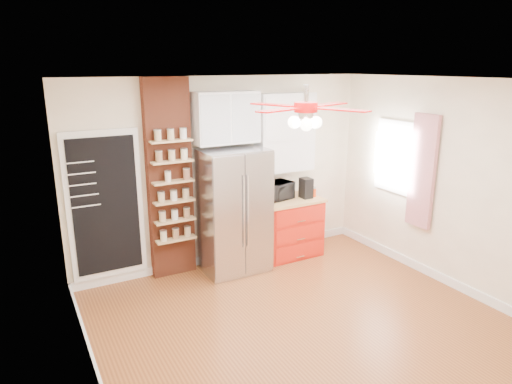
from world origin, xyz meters
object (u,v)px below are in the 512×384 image
red_cabinet (289,227)px  canister_left (313,192)px  ceiling_fan (306,108)px  toaster_oven (276,191)px  pantry_jar_oats (168,177)px  fridge (233,211)px  coffee_maker (306,188)px

red_cabinet → canister_left: bearing=-10.2°
ceiling_fan → toaster_oven: ceiling_fan is taller
canister_left → pantry_jar_oats: (-2.21, 0.14, 0.47)m
fridge → coffee_maker: 1.22m
fridge → ceiling_fan: 2.25m
toaster_oven → canister_left: (0.56, -0.14, -0.06)m
fridge → red_cabinet: bearing=3.0°
fridge → canister_left: bearing=-0.7°
toaster_oven → coffee_maker: size_ratio=1.55×
toaster_oven → ceiling_fan: bearing=-125.2°
coffee_maker → ceiling_fan: bearing=-125.7°
red_cabinet → canister_left: size_ratio=7.14×
canister_left → coffee_maker: bearing=-177.1°
coffee_maker → canister_left: (0.13, 0.01, -0.09)m
fridge → toaster_oven: 0.80m
fridge → red_cabinet: size_ratio=1.86×
coffee_maker → canister_left: 0.16m
ceiling_fan → coffee_maker: 2.41m
canister_left → red_cabinet: bearing=169.8°
ceiling_fan → canister_left: (1.29, 1.61, -1.46)m
toaster_oven → canister_left: size_ratio=3.58×
fridge → coffee_maker: fridge is taller
ceiling_fan → canister_left: size_ratio=10.63×
red_cabinet → toaster_oven: toaster_oven is taller
toaster_oven → coffee_maker: (0.43, -0.15, 0.02)m
fridge → red_cabinet: fridge is taller
ceiling_fan → pantry_jar_oats: ceiling_fan is taller
fridge → pantry_jar_oats: 1.05m
red_cabinet → pantry_jar_oats: (-1.84, 0.07, 0.99)m
ceiling_fan → pantry_jar_oats: size_ratio=10.63×
toaster_oven → pantry_jar_oats: (-1.65, -0.00, 0.41)m
ceiling_fan → red_cabinet: bearing=61.3°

